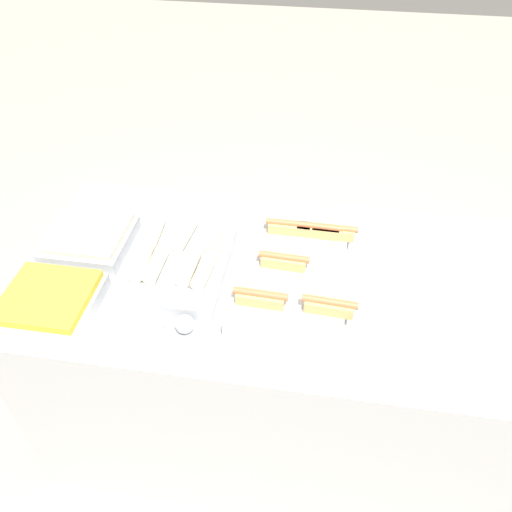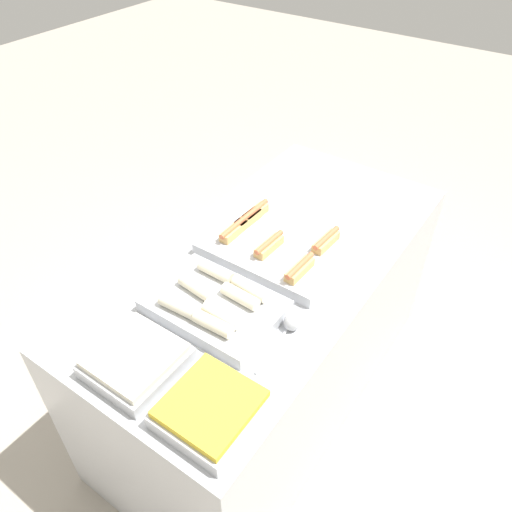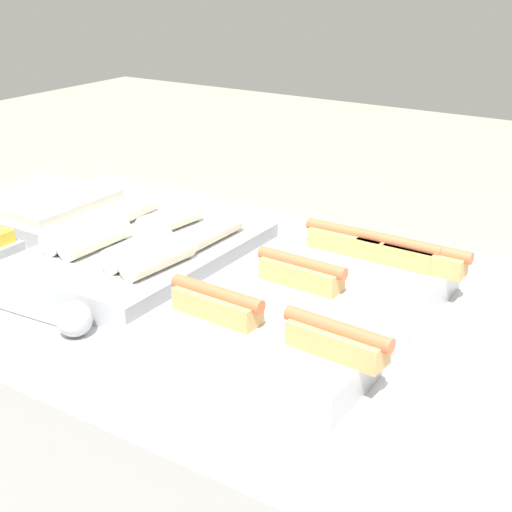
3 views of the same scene
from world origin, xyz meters
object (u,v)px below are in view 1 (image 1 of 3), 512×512
object	(u,v)px
tray_wraps	(180,258)
serving_spoon_near	(181,324)
tray_hotdogs	(293,270)
tray_side_back	(89,238)
tray_side_front	(50,302)

from	to	relation	value
tray_wraps	serving_spoon_near	distance (m)	0.27
tray_hotdogs	serving_spoon_near	size ratio (longest dim) A/B	2.09
tray_side_back	tray_hotdogs	bearing A→B (deg)	-3.59
tray_side_back	tray_side_front	bearing A→B (deg)	-90.00
tray_side_back	tray_wraps	bearing A→B (deg)	-8.78
tray_hotdogs	tray_side_front	bearing A→B (deg)	-160.17
tray_wraps	tray_side_back	bearing A→B (deg)	171.22
tray_hotdogs	tray_side_front	world-z (taller)	tray_hotdogs
tray_wraps	tray_hotdogs	bearing A→B (deg)	1.10
tray_hotdogs	tray_wraps	distance (m)	0.37
tray_wraps	serving_spoon_near	world-z (taller)	tray_wraps
tray_hotdogs	tray_side_back	bearing A→B (deg)	176.41
tray_hotdogs	tray_side_front	distance (m)	0.75
tray_wraps	tray_side_front	bearing A→B (deg)	-143.42
tray_wraps	tray_side_front	world-z (taller)	tray_wraps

